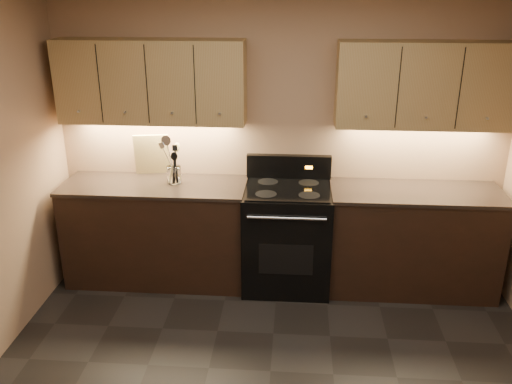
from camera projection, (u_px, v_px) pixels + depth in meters
The scene contains 14 objects.
wall_back at pixel (281, 137), 4.83m from camera, with size 4.00×0.04×2.60m, color #9E7C5D.
counter_left at pixel (157, 232), 4.93m from camera, with size 1.62×0.62×0.93m.
counter_right at pixel (412, 240), 4.77m from camera, with size 1.46×0.62×0.93m.
stove at pixel (287, 235), 4.83m from camera, with size 0.76×0.68×1.14m.
upper_cab_left at pixel (151, 82), 4.59m from camera, with size 1.60×0.30×0.70m, color #A38851.
upper_cab_right at pixel (425, 85), 4.43m from camera, with size 1.44×0.30×0.70m, color #A38851.
outlet_plate at pixel (139, 153), 4.98m from camera, with size 0.09×0.01×0.12m, color #B2B5BA.
utensil_crock at pixel (174, 175), 4.76m from camera, with size 0.13×0.13×0.15m.
cutting_board at pixel (152, 154), 4.93m from camera, with size 0.31×0.02×0.40m, color tan.
wooden_spoon at pixel (170, 163), 4.71m from camera, with size 0.06×0.06×0.34m, color tan, non-canonical shape.
black_spoon at pixel (173, 164), 4.75m from camera, with size 0.06×0.06×0.29m, color black, non-canonical shape.
black_turner at pixel (175, 163), 4.71m from camera, with size 0.08×0.08×0.34m, color black, non-canonical shape.
steel_spatula at pixel (177, 160), 4.72m from camera, with size 0.08×0.08×0.38m, color silver, non-canonical shape.
steel_skimmer at pixel (175, 160), 4.71m from camera, with size 0.09×0.09×0.39m, color silver, non-canonical shape.
Camera 1 is at (0.13, -2.69, 2.59)m, focal length 38.00 mm.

